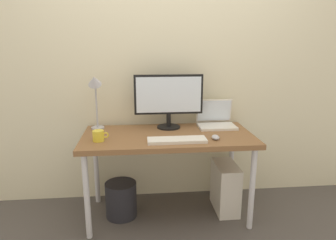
{
  "coord_description": "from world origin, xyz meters",
  "views": [
    {
      "loc": [
        -0.23,
        -2.35,
        1.43
      ],
      "look_at": [
        0.0,
        0.0,
        0.83
      ],
      "focal_mm": 32.8,
      "sensor_mm": 36.0,
      "label": 1
    }
  ],
  "objects_px": {
    "computer_tower": "(225,187)",
    "desk": "(168,142)",
    "desk_lamp": "(95,89)",
    "coffee_mug": "(99,136)",
    "wastebasket": "(121,199)",
    "monitor": "(169,98)",
    "laptop": "(216,120)",
    "mouse": "(216,137)",
    "keyboard": "(177,140)"
  },
  "relations": [
    {
      "from": "computer_tower",
      "to": "desk",
      "type": "bearing_deg",
      "value": -176.78
    },
    {
      "from": "desk_lamp",
      "to": "coffee_mug",
      "type": "distance_m",
      "value": 0.44
    },
    {
      "from": "coffee_mug",
      "to": "wastebasket",
      "type": "height_order",
      "value": "coffee_mug"
    },
    {
      "from": "desk_lamp",
      "to": "computer_tower",
      "type": "bearing_deg",
      "value": -8.94
    },
    {
      "from": "monitor",
      "to": "wastebasket",
      "type": "distance_m",
      "value": 0.95
    },
    {
      "from": "laptop",
      "to": "mouse",
      "type": "relative_size",
      "value": 3.56
    },
    {
      "from": "desk",
      "to": "mouse",
      "type": "distance_m",
      "value": 0.39
    },
    {
      "from": "desk",
      "to": "monitor",
      "type": "relative_size",
      "value": 2.34
    },
    {
      "from": "mouse",
      "to": "coffee_mug",
      "type": "bearing_deg",
      "value": 176.84
    },
    {
      "from": "monitor",
      "to": "desk",
      "type": "bearing_deg",
      "value": -97.21
    },
    {
      "from": "monitor",
      "to": "mouse",
      "type": "distance_m",
      "value": 0.55
    },
    {
      "from": "desk_lamp",
      "to": "keyboard",
      "type": "xyz_separation_m",
      "value": [
        0.63,
        -0.39,
        -0.33
      ]
    },
    {
      "from": "wastebasket",
      "to": "computer_tower",
      "type": "bearing_deg",
      "value": 1.28
    },
    {
      "from": "keyboard",
      "to": "wastebasket",
      "type": "distance_m",
      "value": 0.75
    },
    {
      "from": "keyboard",
      "to": "coffee_mug",
      "type": "height_order",
      "value": "coffee_mug"
    },
    {
      "from": "desk",
      "to": "wastebasket",
      "type": "height_order",
      "value": "desk"
    },
    {
      "from": "laptop",
      "to": "desk_lamp",
      "type": "distance_m",
      "value": 1.07
    },
    {
      "from": "monitor",
      "to": "coffee_mug",
      "type": "bearing_deg",
      "value": -150.58
    },
    {
      "from": "computer_tower",
      "to": "wastebasket",
      "type": "xyz_separation_m",
      "value": [
        -0.9,
        -0.02,
        -0.06
      ]
    },
    {
      "from": "coffee_mug",
      "to": "desk_lamp",
      "type": "bearing_deg",
      "value": 98.84
    },
    {
      "from": "monitor",
      "to": "keyboard",
      "type": "height_order",
      "value": "monitor"
    },
    {
      "from": "mouse",
      "to": "desk_lamp",
      "type": "bearing_deg",
      "value": 158.6
    },
    {
      "from": "desk_lamp",
      "to": "wastebasket",
      "type": "relative_size",
      "value": 1.61
    },
    {
      "from": "laptop",
      "to": "computer_tower",
      "type": "relative_size",
      "value": 0.76
    },
    {
      "from": "mouse",
      "to": "wastebasket",
      "type": "height_order",
      "value": "mouse"
    },
    {
      "from": "coffee_mug",
      "to": "wastebasket",
      "type": "distance_m",
      "value": 0.63
    },
    {
      "from": "computer_tower",
      "to": "monitor",
      "type": "bearing_deg",
      "value": 160.43
    },
    {
      "from": "desk_lamp",
      "to": "wastebasket",
      "type": "distance_m",
      "value": 0.95
    },
    {
      "from": "desk_lamp",
      "to": "mouse",
      "type": "height_order",
      "value": "desk_lamp"
    },
    {
      "from": "laptop",
      "to": "monitor",
      "type": "bearing_deg",
      "value": -177.98
    },
    {
      "from": "desk_lamp",
      "to": "monitor",
      "type": "bearing_deg",
      "value": -0.09
    },
    {
      "from": "monitor",
      "to": "desk_lamp",
      "type": "height_order",
      "value": "desk_lamp"
    },
    {
      "from": "laptop",
      "to": "computer_tower",
      "type": "height_order",
      "value": "laptop"
    },
    {
      "from": "keyboard",
      "to": "coffee_mug",
      "type": "xyz_separation_m",
      "value": [
        -0.58,
        0.07,
        0.03
      ]
    },
    {
      "from": "monitor",
      "to": "laptop",
      "type": "xyz_separation_m",
      "value": [
        0.42,
        0.01,
        -0.21
      ]
    },
    {
      "from": "monitor",
      "to": "coffee_mug",
      "type": "distance_m",
      "value": 0.68
    },
    {
      "from": "coffee_mug",
      "to": "computer_tower",
      "type": "bearing_deg",
      "value": 7.97
    },
    {
      "from": "monitor",
      "to": "mouse",
      "type": "relative_size",
      "value": 6.48
    },
    {
      "from": "keyboard",
      "to": "coffee_mug",
      "type": "relative_size",
      "value": 3.65
    },
    {
      "from": "mouse",
      "to": "keyboard",
      "type": "bearing_deg",
      "value": -175.27
    },
    {
      "from": "coffee_mug",
      "to": "monitor",
      "type": "bearing_deg",
      "value": 29.42
    },
    {
      "from": "computer_tower",
      "to": "wastebasket",
      "type": "relative_size",
      "value": 1.4
    },
    {
      "from": "computer_tower",
      "to": "wastebasket",
      "type": "height_order",
      "value": "computer_tower"
    },
    {
      "from": "desk_lamp",
      "to": "mouse",
      "type": "xyz_separation_m",
      "value": [
        0.93,
        -0.37,
        -0.33
      ]
    },
    {
      "from": "desk",
      "to": "wastebasket",
      "type": "relative_size",
      "value": 4.56
    },
    {
      "from": "keyboard",
      "to": "laptop",
      "type": "bearing_deg",
      "value": 45.62
    },
    {
      "from": "desk",
      "to": "desk_lamp",
      "type": "bearing_deg",
      "value": 161.14
    },
    {
      "from": "mouse",
      "to": "computer_tower",
      "type": "bearing_deg",
      "value": 51.33
    },
    {
      "from": "keyboard",
      "to": "mouse",
      "type": "height_order",
      "value": "mouse"
    },
    {
      "from": "keyboard",
      "to": "mouse",
      "type": "xyz_separation_m",
      "value": [
        0.3,
        0.02,
        0.01
      ]
    }
  ]
}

